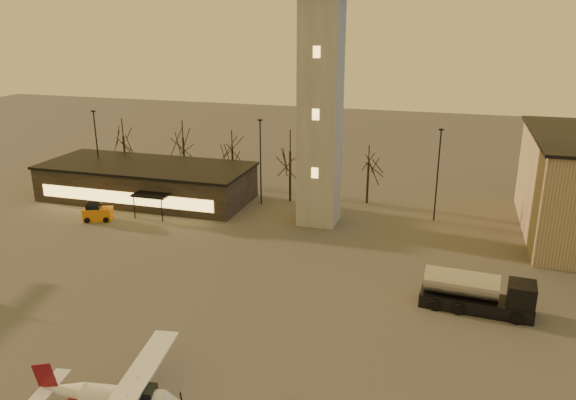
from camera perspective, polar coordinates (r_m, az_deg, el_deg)
The scene contains 7 objects.
ground at distance 35.92m, azimuth -8.92°, elevation -18.20°, with size 220.00×220.00×0.00m, color #454340.
control_tower at distance 57.62m, azimuth 3.39°, elevation 13.23°, with size 6.80×6.80×32.60m.
terminal at distance 70.35m, azimuth -14.14°, elevation 1.83°, with size 25.40×12.20×4.30m.
light_poles at distance 60.36m, azimuth 3.89°, elevation 2.90°, with size 58.50×12.25×10.14m.
tree_row at distance 72.01m, azimuth -5.75°, elevation 5.76°, with size 37.20×9.20×8.80m.
fuel_truck at distance 45.14m, azimuth 18.56°, elevation -9.16°, with size 8.35×3.14×3.04m.
service_cart at distance 64.70m, azimuth -18.79°, elevation -1.34°, with size 3.36×2.71×1.90m.
Camera 1 is at (13.28, -25.87, 21.09)m, focal length 35.00 mm.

